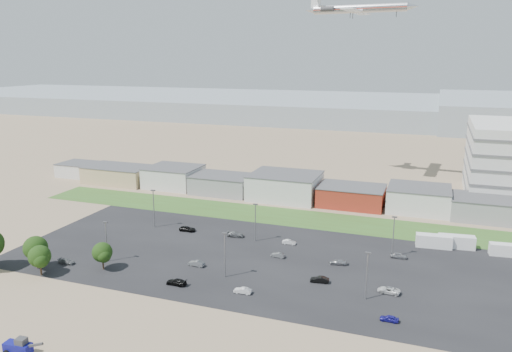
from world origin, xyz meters
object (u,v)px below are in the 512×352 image
at_px(airliner, 359,8).
at_px(parked_car_4, 196,263).
at_px(box_trailer_a, 434,241).
at_px(parked_car_13, 243,290).
at_px(parked_car_1, 320,280).
at_px(parked_car_12, 338,262).
at_px(parked_car_11, 289,242).
at_px(parked_car_2, 389,318).
at_px(parked_car_9, 188,229).
at_px(parked_car_10, 67,261).
at_px(telehandler, 18,346).
at_px(parked_car_6, 236,234).
at_px(parked_car_8, 399,255).
at_px(parked_car_7, 278,255).
at_px(parked_car_3, 176,282).
at_px(parked_car_0, 389,290).

relative_size(airliner, parked_car_4, 10.39).
height_order(box_trailer_a, parked_car_13, box_trailer_a).
xyz_separation_m(parked_car_1, parked_car_4, (-27.72, -1.17, -0.00)).
bearing_deg(parked_car_12, airliner, 179.54).
bearing_deg(box_trailer_a, parked_car_4, -153.71).
bearing_deg(parked_car_11, box_trailer_a, -77.49).
bearing_deg(parked_car_2, parked_car_9, -117.03).
xyz_separation_m(parked_car_9, parked_car_10, (-15.51, -28.71, -0.05)).
xyz_separation_m(telehandler, parked_car_6, (12.13, 60.31, -0.82)).
bearing_deg(parked_car_9, parked_car_10, 150.51).
bearing_deg(parked_car_8, airliner, 15.49).
bearing_deg(parked_car_10, box_trailer_a, -64.02).
height_order(parked_car_4, parked_car_9, parked_car_4).
height_order(parked_car_1, parked_car_11, parked_car_1).
bearing_deg(parked_car_13, telehandler, -41.25).
xyz_separation_m(parked_car_1, parked_car_13, (-13.20, -9.91, -0.05)).
bearing_deg(telehandler, parked_car_11, 62.24).
height_order(airliner, parked_car_9, airliner).
bearing_deg(telehandler, parked_car_7, 58.74).
bearing_deg(parked_car_4, parked_car_3, 7.35).
bearing_deg(parked_car_11, airliner, -7.23).
relative_size(parked_car_4, parked_car_9, 0.87).
height_order(parked_car_1, parked_car_3, parked_car_1).
bearing_deg(parked_car_6, parked_car_10, 127.39).
bearing_deg(parked_car_2, parked_car_8, -177.52).
distance_m(airliner, parked_car_2, 120.38).
relative_size(parked_car_2, parked_car_9, 0.74).
height_order(parked_car_6, parked_car_13, parked_car_6).
bearing_deg(parked_car_6, parked_car_8, -97.69).
bearing_deg(parked_car_9, parked_car_13, -137.63).
xyz_separation_m(box_trailer_a, parked_car_10, (-77.64, -38.91, -1.02)).
height_order(parked_car_2, parked_car_4, parked_car_4).
bearing_deg(airliner, parked_car_1, -80.00).
relative_size(box_trailer_a, parked_car_0, 1.91).
height_order(parked_car_0, parked_car_6, parked_car_6).
xyz_separation_m(parked_car_6, parked_car_11, (14.55, -0.32, -0.10)).
xyz_separation_m(telehandler, parked_car_8, (53.07, 60.14, -0.82)).
distance_m(parked_car_1, parked_car_12, 10.55).
relative_size(airliner, parked_car_12, 10.22).
xyz_separation_m(parked_car_1, parked_car_3, (-27.31, -11.10, -0.00)).
xyz_separation_m(box_trailer_a, parked_car_11, (-33.85, -10.15, -1.02)).
bearing_deg(parked_car_9, parked_car_2, -119.38).
relative_size(airliner, parked_car_3, 9.16).
xyz_separation_m(airliner, parked_car_8, (22.60, -70.96, -61.26)).
height_order(box_trailer_a, parked_car_10, box_trailer_a).
distance_m(telehandler, parked_car_10, 35.62).
height_order(telehandler, parked_car_1, telehandler).
xyz_separation_m(box_trailer_a, parked_car_1, (-21.86, -28.84, -0.95)).
height_order(parked_car_0, parked_car_11, parked_car_0).
bearing_deg(airliner, parked_car_8, -67.55).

